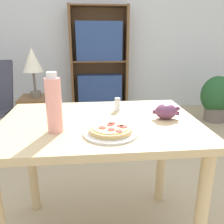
{
  "coord_description": "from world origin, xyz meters",
  "views": [
    {
      "loc": [
        -0.09,
        -1.2,
        1.16
      ],
      "look_at": [
        0.02,
        -0.12,
        0.81
      ],
      "focal_mm": 38.0,
      "sensor_mm": 36.0,
      "label": 1
    }
  ],
  "objects_px": {
    "drink_bottle": "(54,105)",
    "table_lamp": "(32,62)",
    "bookshelf": "(99,66)",
    "side_table": "(38,120)",
    "pizza_on_plate": "(110,131)",
    "salt_shaker": "(117,104)",
    "potted_plant_floor": "(217,98)",
    "grape_bunch": "(166,111)"
  },
  "relations": [
    {
      "from": "pizza_on_plate",
      "to": "salt_shaker",
      "type": "relative_size",
      "value": 3.31
    },
    {
      "from": "pizza_on_plate",
      "to": "table_lamp",
      "type": "height_order",
      "value": "table_lamp"
    },
    {
      "from": "potted_plant_floor",
      "to": "table_lamp",
      "type": "bearing_deg",
      "value": -168.19
    },
    {
      "from": "pizza_on_plate",
      "to": "grape_bunch",
      "type": "distance_m",
      "value": 0.36
    },
    {
      "from": "grape_bunch",
      "to": "side_table",
      "type": "bearing_deg",
      "value": 124.36
    },
    {
      "from": "potted_plant_floor",
      "to": "drink_bottle",
      "type": "bearing_deg",
      "value": -133.58
    },
    {
      "from": "grape_bunch",
      "to": "table_lamp",
      "type": "bearing_deg",
      "value": 124.36
    },
    {
      "from": "grape_bunch",
      "to": "table_lamp",
      "type": "relative_size",
      "value": 0.27
    },
    {
      "from": "grape_bunch",
      "to": "table_lamp",
      "type": "height_order",
      "value": "table_lamp"
    },
    {
      "from": "drink_bottle",
      "to": "side_table",
      "type": "height_order",
      "value": "drink_bottle"
    },
    {
      "from": "drink_bottle",
      "to": "pizza_on_plate",
      "type": "bearing_deg",
      "value": -12.08
    },
    {
      "from": "pizza_on_plate",
      "to": "salt_shaker",
      "type": "bearing_deg",
      "value": 77.32
    },
    {
      "from": "side_table",
      "to": "table_lamp",
      "type": "bearing_deg",
      "value": 0.0
    },
    {
      "from": "table_lamp",
      "to": "pizza_on_plate",
      "type": "bearing_deg",
      "value": -67.56
    },
    {
      "from": "bookshelf",
      "to": "potted_plant_floor",
      "type": "xyz_separation_m",
      "value": [
        1.6,
        -0.62,
        -0.39
      ]
    },
    {
      "from": "drink_bottle",
      "to": "table_lamp",
      "type": "height_order",
      "value": "table_lamp"
    },
    {
      "from": "grape_bunch",
      "to": "bookshelf",
      "type": "xyz_separation_m",
      "value": [
        -0.22,
        2.52,
        -0.06
      ]
    },
    {
      "from": "pizza_on_plate",
      "to": "grape_bunch",
      "type": "height_order",
      "value": "grape_bunch"
    },
    {
      "from": "table_lamp",
      "to": "potted_plant_floor",
      "type": "relative_size",
      "value": 0.81
    },
    {
      "from": "table_lamp",
      "to": "salt_shaker",
      "type": "bearing_deg",
      "value": -59.54
    },
    {
      "from": "pizza_on_plate",
      "to": "grape_bunch",
      "type": "bearing_deg",
      "value": 28.88
    },
    {
      "from": "salt_shaker",
      "to": "side_table",
      "type": "bearing_deg",
      "value": 120.46
    },
    {
      "from": "salt_shaker",
      "to": "table_lamp",
      "type": "relative_size",
      "value": 0.14
    },
    {
      "from": "pizza_on_plate",
      "to": "side_table",
      "type": "relative_size",
      "value": 0.46
    },
    {
      "from": "pizza_on_plate",
      "to": "drink_bottle",
      "type": "height_order",
      "value": "drink_bottle"
    },
    {
      "from": "pizza_on_plate",
      "to": "bookshelf",
      "type": "height_order",
      "value": "bookshelf"
    },
    {
      "from": "bookshelf",
      "to": "drink_bottle",
      "type": "bearing_deg",
      "value": -97.03
    },
    {
      "from": "table_lamp",
      "to": "potted_plant_floor",
      "type": "height_order",
      "value": "table_lamp"
    },
    {
      "from": "potted_plant_floor",
      "to": "bookshelf",
      "type": "bearing_deg",
      "value": 158.66
    },
    {
      "from": "drink_bottle",
      "to": "side_table",
      "type": "xyz_separation_m",
      "value": [
        -0.41,
        1.53,
        -0.61
      ]
    },
    {
      "from": "drink_bottle",
      "to": "salt_shaker",
      "type": "height_order",
      "value": "drink_bottle"
    },
    {
      "from": "pizza_on_plate",
      "to": "potted_plant_floor",
      "type": "height_order",
      "value": "pizza_on_plate"
    },
    {
      "from": "pizza_on_plate",
      "to": "potted_plant_floor",
      "type": "relative_size",
      "value": 0.38
    },
    {
      "from": "pizza_on_plate",
      "to": "grape_bunch",
      "type": "relative_size",
      "value": 1.73
    },
    {
      "from": "table_lamp",
      "to": "grape_bunch",
      "type": "bearing_deg",
      "value": -55.64
    },
    {
      "from": "pizza_on_plate",
      "to": "drink_bottle",
      "type": "xyz_separation_m",
      "value": [
        -0.24,
        0.05,
        0.11
      ]
    },
    {
      "from": "bookshelf",
      "to": "side_table",
      "type": "xyz_separation_m",
      "value": [
        -0.74,
        -1.11,
        -0.46
      ]
    },
    {
      "from": "grape_bunch",
      "to": "salt_shaker",
      "type": "bearing_deg",
      "value": 144.12
    },
    {
      "from": "bookshelf",
      "to": "side_table",
      "type": "bearing_deg",
      "value": -123.66
    },
    {
      "from": "salt_shaker",
      "to": "side_table",
      "type": "distance_m",
      "value": 1.53
    },
    {
      "from": "table_lamp",
      "to": "side_table",
      "type": "bearing_deg",
      "value": 180.0
    },
    {
      "from": "pizza_on_plate",
      "to": "salt_shaker",
      "type": "xyz_separation_m",
      "value": [
        0.08,
        0.34,
        0.02
      ]
    }
  ]
}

